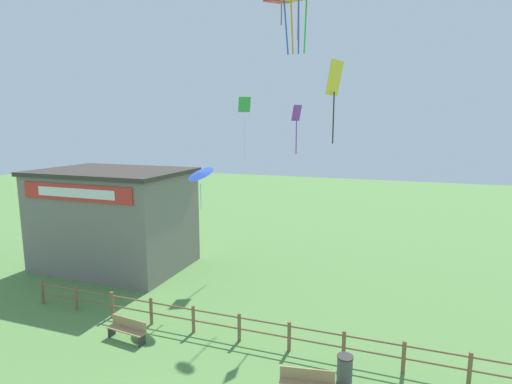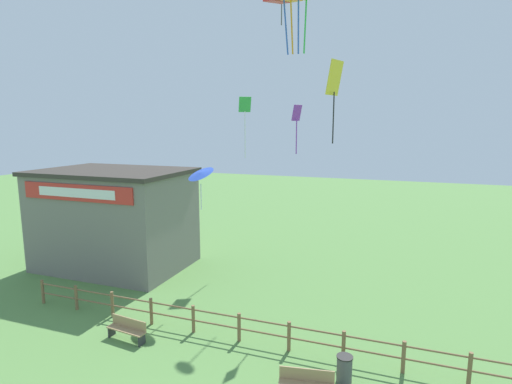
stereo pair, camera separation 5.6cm
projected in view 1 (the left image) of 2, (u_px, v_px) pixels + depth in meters
The scene contains 9 objects.
wooden_fence at pixel (239, 325), 15.90m from camera, with size 20.71×0.14×1.18m.
seaside_building at pixel (114, 218), 24.22m from camera, with size 8.77×6.05×5.96m.
park_bench_near_fence at pixel (307, 382), 12.67m from camera, with size 1.80×0.69×0.88m.
park_bench_by_building at pixel (127, 329), 16.02m from camera, with size 1.79×0.60×0.88m.
trash_bin at pixel (345, 369), 13.35m from camera, with size 0.55×0.55×0.95m.
kite_purple_streamer at pixel (296, 121), 18.69m from camera, with size 0.42×0.56×2.28m.
kite_blue_delta at pixel (200, 174), 19.35m from camera, with size 1.77×1.73×2.15m.
kite_green_diamond at pixel (244, 114), 24.62m from camera, with size 0.90×0.81×3.76m.
kite_yellow_diamond at pixel (334, 85), 15.27m from camera, with size 0.55×0.97×3.14m.
Camera 1 is at (5.59, -6.36, 8.51)m, focal length 28.00 mm.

